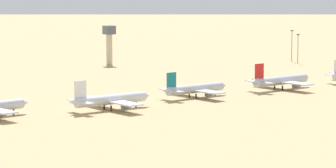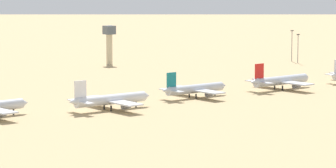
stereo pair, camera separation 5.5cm
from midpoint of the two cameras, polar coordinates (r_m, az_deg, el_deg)
ground at (r=365.25m, az=1.14°, el=-0.80°), size 4000.00×4000.00×0.00m
parked_jet_white_3 at (r=331.88m, az=-3.56°, el=-0.96°), size 34.80×29.26×11.50m
parked_jet_teal_4 at (r=362.51m, az=1.62°, el=-0.30°), size 32.61×27.49×10.77m
parked_jet_red_5 at (r=389.27m, az=6.86°, el=0.21°), size 35.42×29.94×11.69m
control_tower at (r=486.42m, az=-3.61°, el=2.62°), size 5.20×5.20×20.28m
light_pole_west at (r=506.19m, az=7.56°, el=2.46°), size 1.80×0.50×16.84m
light_pole_east at (r=497.63m, az=7.93°, el=2.29°), size 1.80×0.50×15.46m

